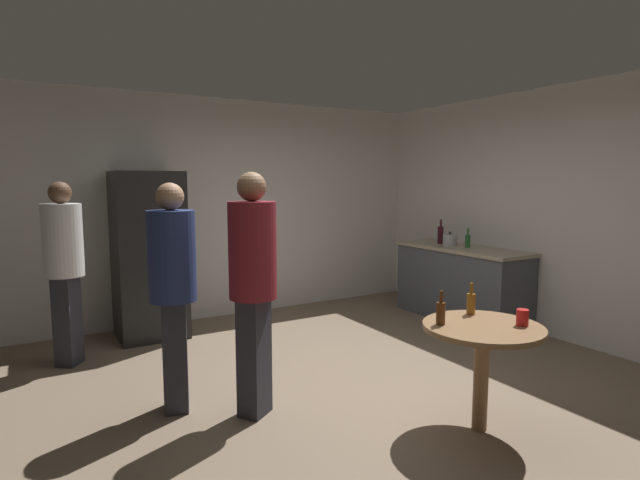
% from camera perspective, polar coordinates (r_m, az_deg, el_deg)
% --- Properties ---
extents(ground_plane, '(5.20, 5.20, 0.10)m').
position_cam_1_polar(ground_plane, '(4.41, 3.45, -16.58)').
color(ground_plane, '#7A6651').
extents(wall_back, '(5.32, 0.06, 2.70)m').
position_cam_1_polar(wall_back, '(6.41, -9.76, 3.54)').
color(wall_back, silver).
rests_on(wall_back, ground_plane).
extents(wall_side_right, '(0.06, 5.20, 2.70)m').
position_cam_1_polar(wall_side_right, '(5.95, 25.05, 2.77)').
color(wall_side_right, silver).
rests_on(wall_side_right, ground_plane).
extents(refrigerator, '(0.70, 0.68, 1.80)m').
position_cam_1_polar(refrigerator, '(5.72, -18.93, -1.63)').
color(refrigerator, black).
rests_on(refrigerator, ground_plane).
extents(kitchen_counter, '(0.64, 1.73, 0.90)m').
position_cam_1_polar(kitchen_counter, '(6.39, 15.77, -4.75)').
color(kitchen_counter, '#4C515B').
rests_on(kitchen_counter, ground_plane).
extents(kettle, '(0.24, 0.17, 0.18)m').
position_cam_1_polar(kettle, '(6.39, 14.61, -0.00)').
color(kettle, '#B2B2B7').
rests_on(kettle, kitchen_counter).
extents(wine_bottle_on_counter, '(0.08, 0.08, 0.31)m').
position_cam_1_polar(wine_bottle_on_counter, '(6.58, 13.59, 0.63)').
color(wine_bottle_on_counter, '#3F141E').
rests_on(wine_bottle_on_counter, kitchen_counter).
extents(beer_bottle_on_counter, '(0.06, 0.06, 0.23)m').
position_cam_1_polar(beer_bottle_on_counter, '(6.29, 16.50, -0.05)').
color(beer_bottle_on_counter, '#26662D').
rests_on(beer_bottle_on_counter, kitchen_counter).
extents(foreground_table, '(0.80, 0.80, 0.73)m').
position_cam_1_polar(foreground_table, '(3.60, 18.04, -10.81)').
color(foreground_table, olive).
rests_on(foreground_table, ground_plane).
extents(beer_bottle_amber, '(0.06, 0.06, 0.23)m').
position_cam_1_polar(beer_bottle_amber, '(3.81, 16.85, -6.88)').
color(beer_bottle_amber, '#8C5919').
rests_on(beer_bottle_amber, foreground_table).
extents(beer_bottle_brown, '(0.06, 0.06, 0.23)m').
position_cam_1_polar(beer_bottle_brown, '(3.49, 13.61, -8.02)').
color(beer_bottle_brown, '#593314').
rests_on(beer_bottle_brown, foreground_table).
extents(plastic_cup_red, '(0.08, 0.08, 0.11)m').
position_cam_1_polar(plastic_cup_red, '(3.64, 22.09, -8.19)').
color(plastic_cup_red, red).
rests_on(plastic_cup_red, foreground_table).
extents(person_in_navy_shirt, '(0.42, 0.42, 1.69)m').
position_cam_1_polar(person_in_navy_shirt, '(3.78, -16.45, -4.35)').
color(person_in_navy_shirt, '#2D2D38').
rests_on(person_in_navy_shirt, ground_plane).
extents(person_in_maroon_shirt, '(0.47, 0.47, 1.76)m').
position_cam_1_polar(person_in_maroon_shirt, '(3.58, -7.66, -3.97)').
color(person_in_maroon_shirt, '#2D2D38').
rests_on(person_in_maroon_shirt, ground_plane).
extents(person_in_white_shirt, '(0.47, 0.47, 1.69)m').
position_cam_1_polar(person_in_white_shirt, '(5.10, -27.18, -1.96)').
color(person_in_white_shirt, '#2D2D38').
rests_on(person_in_white_shirt, ground_plane).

